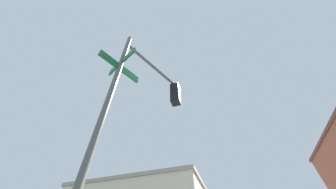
% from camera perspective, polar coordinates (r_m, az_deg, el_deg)
% --- Properties ---
extents(traffic_signal_near, '(1.44, 2.61, 6.32)m').
position_cam_1_polar(traffic_signal_near, '(4.29, -7.21, -1.36)').
color(traffic_signal_near, '#474C47').
rests_on(traffic_signal_near, ground_plane).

